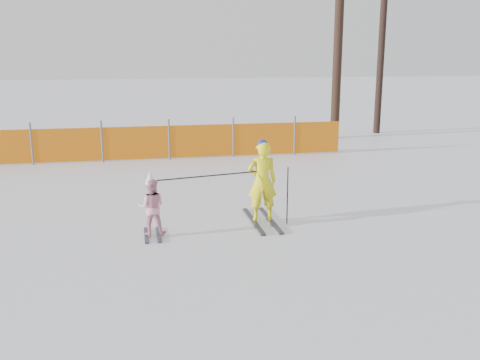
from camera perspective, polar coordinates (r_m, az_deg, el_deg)
ground at (r=9.37m, az=0.60°, el=-6.66°), size 120.00×120.00×0.00m
adult at (r=10.27m, az=2.39°, el=-0.19°), size 0.59×1.67×1.63m
child at (r=9.66m, az=-9.44°, el=-2.78°), size 0.54×0.84×1.21m
ski_poles at (r=9.96m, az=-0.19°, el=-0.35°), size 2.47×0.39×1.11m
safety_fence at (r=16.57m, az=-15.59°, el=3.71°), size 15.52×0.06×1.25m
tree_trunks at (r=21.43m, az=12.05°, el=12.84°), size 2.48×1.20×6.51m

